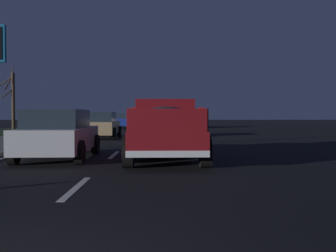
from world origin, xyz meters
TOP-DOWN VIEW (x-y plane):
  - ground at (27.00, 0.00)m, footprint 144.00×144.00m
  - sidewalk_shoulder at (27.00, 5.70)m, footprint 108.00×4.00m
  - lane_markings at (28.75, 2.55)m, footprint 108.00×3.54m
  - pickup_truck at (9.26, -1.75)m, footprint 5.43×2.31m
  - sedan_white at (36.15, -1.54)m, footprint 4.44×2.09m
  - sedan_silver at (9.49, 1.56)m, footprint 4.43×2.08m
  - sedan_tan at (20.06, 1.85)m, footprint 4.41×2.04m
  - sedan_blue at (36.63, 1.66)m, footprint 4.43×2.07m
  - bare_tree_far at (30.96, 10.96)m, footprint 1.34×1.72m

SIDE VIEW (x-z plane):
  - ground at x=27.00m, z-range 0.00..0.00m
  - lane_markings at x=28.75m, z-range 0.00..0.01m
  - sidewalk_shoulder at x=27.00m, z-range 0.00..0.12m
  - sedan_white at x=36.15m, z-range 0.01..1.55m
  - sedan_silver at x=9.49m, z-range 0.01..1.55m
  - sedan_tan at x=20.06m, z-range 0.01..1.55m
  - sedan_blue at x=36.63m, z-range 0.01..1.55m
  - pickup_truck at x=9.26m, z-range 0.05..1.92m
  - bare_tree_far at x=30.96m, z-range -0.04..5.44m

